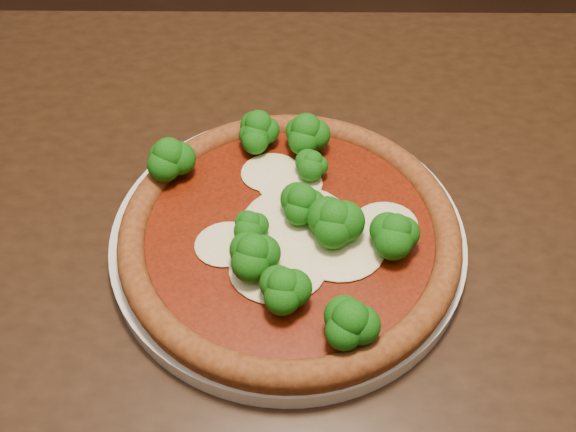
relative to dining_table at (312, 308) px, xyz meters
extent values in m
plane|color=black|center=(-0.03, 0.16, -0.65)|extent=(4.00, 4.00, 0.00)
cube|color=black|center=(0.00, 0.00, 0.08)|extent=(1.38, 1.01, 0.04)
cylinder|color=silver|center=(-0.02, 0.01, 0.10)|extent=(0.32, 0.32, 0.02)
cylinder|color=brown|center=(-0.02, 0.00, 0.12)|extent=(0.30, 0.30, 0.01)
torus|color=brown|center=(-0.02, 0.00, 0.13)|extent=(0.30, 0.30, 0.02)
cylinder|color=#6D1705|center=(-0.02, 0.00, 0.13)|extent=(0.25, 0.25, 0.00)
ellipsoid|color=#F5EEC3|center=(-0.08, 0.00, 0.13)|extent=(0.06, 0.05, 0.00)
ellipsoid|color=#F5EEC3|center=(-0.01, 0.06, 0.13)|extent=(0.06, 0.06, 0.00)
ellipsoid|color=#F5EEC3|center=(0.02, -0.03, 0.13)|extent=(0.08, 0.07, 0.01)
ellipsoid|color=#F5EEC3|center=(-0.02, 0.01, 0.13)|extent=(0.10, 0.09, 0.01)
ellipsoid|color=#F5EEC3|center=(-0.04, -0.04, 0.13)|extent=(0.08, 0.08, 0.01)
ellipsoid|color=#F5EEC3|center=(0.06, -0.01, 0.13)|extent=(0.06, 0.05, 0.00)
ellipsoid|color=#F5EEC3|center=(-0.03, 0.08, 0.13)|extent=(0.06, 0.05, 0.00)
ellipsoid|color=#197D14|center=(0.01, -0.01, 0.15)|extent=(0.05, 0.05, 0.04)
ellipsoid|color=#197D14|center=(-0.03, 0.12, 0.15)|extent=(0.05, 0.05, 0.04)
ellipsoid|color=#197D14|center=(-0.06, 0.00, 0.15)|extent=(0.03, 0.03, 0.03)
ellipsoid|color=#197D14|center=(0.01, 0.07, 0.15)|extent=(0.03, 0.03, 0.03)
ellipsoid|color=#197D14|center=(-0.06, -0.03, 0.15)|extent=(0.05, 0.05, 0.04)
ellipsoid|color=#197D14|center=(-0.01, 0.01, 0.15)|extent=(0.05, 0.05, 0.04)
ellipsoid|color=#197D14|center=(-0.04, -0.07, 0.15)|extent=(0.05, 0.05, 0.04)
ellipsoid|color=#197D14|center=(-0.04, 0.11, 0.15)|extent=(0.04, 0.04, 0.03)
ellipsoid|color=#197D14|center=(0.01, 0.10, 0.15)|extent=(0.05, 0.05, 0.04)
ellipsoid|color=#197D14|center=(0.00, -0.11, 0.15)|extent=(0.05, 0.05, 0.04)
ellipsoid|color=#197D14|center=(-0.12, 0.09, 0.15)|extent=(0.05, 0.05, 0.04)
ellipsoid|color=#197D14|center=(0.06, -0.03, 0.15)|extent=(0.05, 0.05, 0.04)
camera|label=1|loc=(-0.09, -0.35, 0.56)|focal=40.00mm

